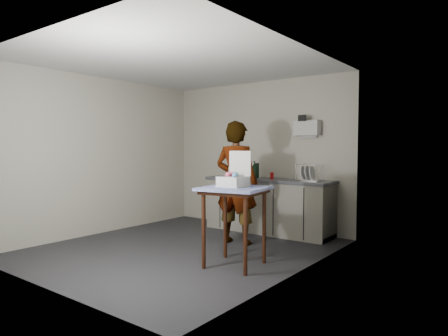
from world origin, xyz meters
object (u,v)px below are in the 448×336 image
Objects in this scene: kitchen_counter at (268,207)px; paper_towel at (231,169)px; dish_rack at (309,177)px; bakery_box at (234,179)px; standing_man at (236,183)px; soda_can at (272,176)px; soap_bottle at (255,170)px; side_table at (235,197)px; dark_bottle at (257,170)px.

kitchen_counter is 8.17× the size of paper_towel.
dish_rack is 0.89× the size of bakery_box.
standing_man is 16.63× the size of soda_can.
soda_can is at bearing -0.25° from soap_bottle.
soda_can is (0.09, -0.02, 0.54)m from kitchen_counter.
kitchen_counter is 0.97m from paper_towel.
side_table is at bearing -52.74° from paper_towel.
side_table is 1.13m from standing_man.
soap_bottle is at bearing -118.87° from dark_bottle.
soap_bottle is 0.67× the size of bakery_box.
dish_rack is at bearing 0.86° from dark_bottle.
bakery_box is (1.38, -1.83, 0.02)m from paper_towel.
kitchen_counter is 2.33× the size of side_table.
bakery_box is (0.59, -0.89, 0.14)m from standing_man.
paper_towel is at bearing -177.85° from kitchen_counter.
paper_towel is (-0.76, -0.03, 0.61)m from kitchen_counter.
soap_bottle is (-0.93, 1.88, 0.22)m from side_table.
standing_man is 1.03m from dark_bottle.
side_table is 3.50× the size of paper_towel.
soap_bottle is at bearing -81.70° from standing_man.
soda_can is (0.34, -0.00, -0.09)m from soap_bottle.
paper_towel reaches higher than soda_can.
dark_bottle is 0.52m from paper_towel.
bakery_box reaches higher than dish_rack.
dark_bottle is at bearing -179.14° from dish_rack.
bakery_box is (0.88, -1.84, 0.00)m from soap_bottle.
dark_bottle reaches higher than side_table.
side_table is at bearing -64.81° from dark_bottle.
kitchen_counter is at bearing 4.14° from soap_bottle.
soda_can is 0.25× the size of bakery_box.
standing_man is at bearing 115.36° from side_table.
dish_rack is (0.05, 1.94, 0.13)m from side_table.
soap_bottle is 0.75× the size of dish_rack.
soda_can is at bearing 0.56° from paper_towel.
soda_can is (0.05, 0.95, 0.05)m from standing_man.
soap_bottle is at bearing 112.32° from bakery_box.
soda_can is 0.33m from dark_bottle.
standing_man reaches higher than bakery_box.
soap_bottle is at bearing -176.79° from dish_rack.
standing_man is 4.21× the size of bakery_box.
soda_can is 0.29× the size of dish_rack.
dish_rack is (0.63, 0.06, 0.01)m from soda_can.
standing_man is 7.14× the size of dark_bottle.
bakery_box is at bearing 114.97° from standing_man.
soap_bottle is 1.06× the size of paper_towel.
paper_towel is (-0.52, -0.05, 0.00)m from dark_bottle.
soda_can is 0.64m from dish_rack.
kitchen_counter is 20.43× the size of soda_can.
dark_bottle reaches higher than kitchen_counter.
dark_bottle is (-0.32, 0.04, 0.07)m from soda_can.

